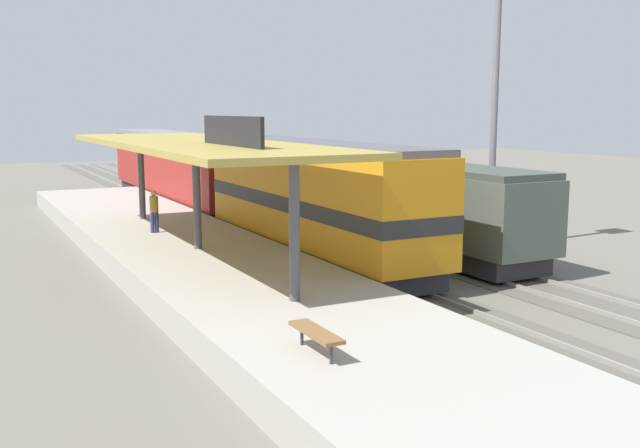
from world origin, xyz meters
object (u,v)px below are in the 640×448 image
person_waiting (154,209)px  locomotive (313,199)px  platform_bench (316,333)px  passenger_carriage_single (178,168)px  light_mast (497,44)px  freight_car (428,206)px

person_waiting → locomotive: bearing=-38.6°
platform_bench → passenger_carriage_single: passenger_carriage_single is taller
platform_bench → passenger_carriage_single: 30.53m
platform_bench → light_mast: (13.80, 10.85, 7.05)m
freight_car → person_waiting: size_ratio=7.02×
light_mast → passenger_carriage_single: bearing=112.2°
platform_bench → person_waiting: person_waiting is taller
platform_bench → locomotive: (6.00, 11.92, 1.07)m
platform_bench → person_waiting: size_ratio=0.99×
platform_bench → light_mast: size_ratio=0.15×
person_waiting → light_mast: bearing=-21.7°
locomotive → freight_car: 4.73m
freight_car → person_waiting: (-9.70, 5.08, -0.12)m
freight_car → person_waiting: 10.95m
locomotive → passenger_carriage_single: (0.00, 18.00, -0.10)m
person_waiting → freight_car: bearing=-27.7°
locomotive → passenger_carriage_single: size_ratio=0.72×
light_mast → person_waiting: size_ratio=6.84×
freight_car → platform_bench: bearing=-134.2°
platform_bench → light_mast: 18.92m
platform_bench → freight_car: bearing=45.8°
freight_car → passenger_carriage_single: bearing=103.6°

